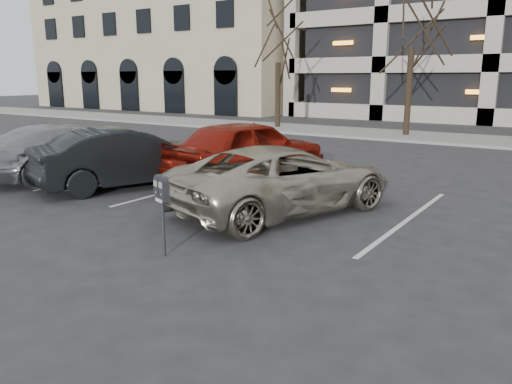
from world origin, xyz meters
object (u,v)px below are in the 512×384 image
object	(u,v)px
suv_silver	(283,179)
tree_a	(278,21)
car_dark	(127,157)
car_silver	(72,150)
parking_meter	(162,196)
car_red	(248,149)

from	to	relation	value
suv_silver	tree_a	bearing A→B (deg)	-39.77
tree_a	suv_silver	size ratio (longest dim) A/B	1.43
car_dark	car_silver	size ratio (longest dim) A/B	0.89
tree_a	car_dark	distance (m)	16.05
parking_meter	car_red	bearing A→B (deg)	131.58
car_silver	car_dark	bearing A→B (deg)	-171.81
suv_silver	car_red	distance (m)	3.39
tree_a	car_silver	world-z (taller)	tree_a
tree_a	parking_meter	xyz separation A→B (m)	(8.88, -17.83, -4.62)
suv_silver	car_red	size ratio (longest dim) A/B	1.11
car_red	car_dark	xyz separation A→B (m)	(-2.03, -2.41, -0.08)
parking_meter	car_silver	xyz separation A→B (m)	(-6.65, 3.27, -0.22)
suv_silver	car_dark	xyz separation A→B (m)	(-4.51, -0.10, 0.06)
suv_silver	car_silver	distance (m)	6.82
tree_a	parking_meter	size ratio (longest dim) A/B	6.18
car_red	car_silver	distance (m)	4.93
car_red	car_dark	bearing A→B (deg)	59.79
car_dark	car_silver	xyz separation A→B (m)	(-2.31, 0.06, -0.01)
tree_a	suv_silver	world-z (taller)	tree_a
tree_a	car_red	xyz separation A→B (m)	(6.56, -12.21, -4.75)
car_red	car_silver	world-z (taller)	car_red
car_dark	tree_a	bearing A→B (deg)	-51.79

